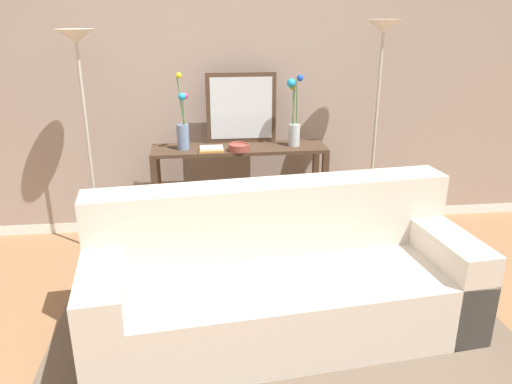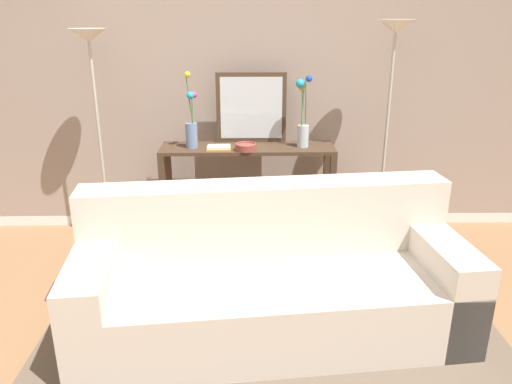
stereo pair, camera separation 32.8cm
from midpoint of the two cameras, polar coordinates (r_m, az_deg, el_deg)
The scene contains 12 objects.
back_wall at distance 4.37m, azimuth -7.43°, elevation 15.20°, with size 12.00×0.15×3.06m.
area_rug at distance 3.13m, azimuth 0.26°, elevation -16.74°, with size 2.82×1.73×0.01m.
couch at distance 3.10m, azimuth -0.22°, elevation -10.38°, with size 2.39×1.11×0.88m.
console_table at distance 4.16m, azimuth -4.15°, elevation 1.75°, with size 1.43×0.38×0.84m.
floor_lamp_left at distance 4.02m, azimuth -21.74°, elevation 11.60°, with size 0.28×0.28×1.77m.
floor_lamp_right at distance 4.09m, azimuth 11.80°, elevation 13.37°, with size 0.28×0.28×1.83m.
wall_mirror at distance 4.18m, azimuth -3.99°, elevation 9.57°, with size 0.58×0.02×0.58m.
vase_tall_flowers at distance 4.03m, azimuth -10.75°, elevation 7.16°, with size 0.11×0.11×0.61m.
vase_short_flowers at distance 4.07m, azimuth 2.06°, elevation 8.39°, with size 0.13×0.10×0.58m.
fruit_bowl at distance 3.96m, azimuth -4.38°, elevation 5.13°, with size 0.17×0.17×0.06m.
book_stack at distance 3.99m, azimuth -7.52°, elevation 4.89°, with size 0.20×0.15×0.03m.
book_row_under_console at distance 4.36m, azimuth -9.39°, elevation -5.07°, with size 0.35×0.18×0.13m.
Camera 1 is at (-0.13, -2.08, 1.88)m, focal length 34.82 mm.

